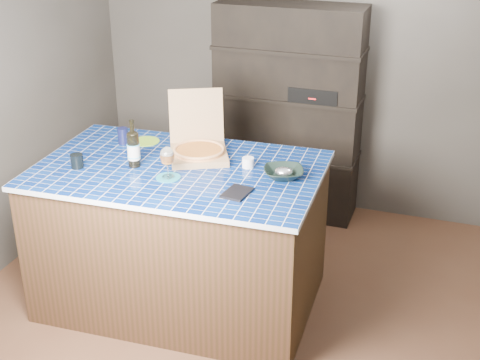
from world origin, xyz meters
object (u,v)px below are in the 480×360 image
at_px(pizza_box, 199,149).
at_px(wine_glass, 167,157).
at_px(bowl, 284,173).
at_px(mead_bottle, 133,148).
at_px(kitchen_island, 181,236).
at_px(dvd_case, 237,193).

xyz_separation_m(pizza_box, wine_glass, (-0.05, -0.38, 0.09)).
relative_size(pizza_box, wine_glass, 2.79).
distance_m(pizza_box, bowl, 0.64).
bearing_deg(wine_glass, bowl, 19.85).
bearing_deg(bowl, mead_bottle, -171.51).
relative_size(kitchen_island, pizza_box, 3.32).
xyz_separation_m(pizza_box, bowl, (0.63, -0.14, -0.03)).
xyz_separation_m(kitchen_island, pizza_box, (0.06, 0.21, 0.56)).
distance_m(kitchen_island, bowl, 0.87).
height_order(kitchen_island, dvd_case, dvd_case).
height_order(kitchen_island, pizza_box, pizza_box).
bearing_deg(pizza_box, bowl, -38.46).
bearing_deg(wine_glass, mead_bottle, 160.57).
distance_m(kitchen_island, pizza_box, 0.60).
height_order(kitchen_island, wine_glass, wine_glass).
xyz_separation_m(pizza_box, dvd_case, (0.43, -0.46, -0.05)).
bearing_deg(dvd_case, wine_glass, 178.66).
relative_size(kitchen_island, wine_glass, 9.27).
bearing_deg(mead_bottle, dvd_case, -12.83).
xyz_separation_m(pizza_box, mead_bottle, (-0.33, -0.28, 0.07)).
xyz_separation_m(kitchen_island, bowl, (0.68, 0.08, 0.53)).
distance_m(kitchen_island, mead_bottle, 0.69).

